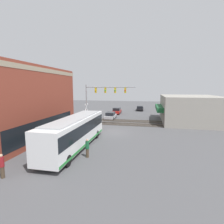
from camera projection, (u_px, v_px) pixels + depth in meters
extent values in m
plane|color=#4C4C4F|center=(114.00, 132.00, 25.67)|extent=(120.00, 120.00, 0.00)
cube|color=brown|center=(10.00, 103.00, 22.26)|extent=(16.36, 9.99, 9.14)
cube|color=gray|center=(42.00, 70.00, 20.73)|extent=(16.56, 0.36, 0.50)
cube|color=black|center=(46.00, 127.00, 21.67)|extent=(13.75, 0.12, 2.20)
cube|color=gray|center=(189.00, 109.00, 32.89)|extent=(12.19, 9.87, 4.99)
cube|color=#19592D|center=(159.00, 108.00, 33.97)|extent=(8.53, 1.20, 0.80)
cube|color=white|center=(76.00, 131.00, 18.84)|extent=(12.44, 2.55, 2.87)
cube|color=black|center=(76.00, 127.00, 18.78)|extent=(12.20, 2.59, 1.20)
cube|color=#288438|center=(76.00, 142.00, 19.02)|extent=(12.20, 2.58, 0.24)
cube|color=#A5A8AA|center=(75.00, 118.00, 18.64)|extent=(10.58, 2.17, 0.12)
cylinder|color=black|center=(88.00, 134.00, 22.93)|extent=(1.00, 2.57, 1.00)
cylinder|color=black|center=(55.00, 160.00, 14.75)|extent=(1.00, 2.57, 1.00)
cylinder|color=gray|center=(87.00, 105.00, 30.40)|extent=(0.20, 0.20, 7.02)
cylinder|color=gray|center=(110.00, 87.00, 29.12)|extent=(0.16, 8.43, 0.16)
cube|color=gold|center=(96.00, 90.00, 29.70)|extent=(0.30, 0.27, 0.90)
sphere|color=yellow|center=(95.00, 90.00, 29.54)|extent=(0.20, 0.20, 0.20)
cube|color=gold|center=(105.00, 90.00, 29.36)|extent=(0.30, 0.27, 0.90)
sphere|color=green|center=(105.00, 90.00, 29.20)|extent=(0.20, 0.20, 0.20)
cube|color=gold|center=(115.00, 90.00, 29.02)|extent=(0.30, 0.27, 0.90)
sphere|color=green|center=(115.00, 90.00, 28.86)|extent=(0.20, 0.20, 0.20)
cube|color=gold|center=(125.00, 90.00, 28.69)|extent=(0.30, 0.27, 0.90)
sphere|color=red|center=(125.00, 90.00, 28.53)|extent=(0.20, 0.20, 0.20)
cylinder|color=gray|center=(87.00, 115.00, 30.55)|extent=(0.14, 0.14, 3.60)
cube|color=white|center=(86.00, 107.00, 30.37)|extent=(1.41, 0.06, 1.41)
cube|color=white|center=(86.00, 107.00, 30.37)|extent=(1.41, 0.06, 1.41)
cylinder|color=#38383A|center=(87.00, 112.00, 30.48)|extent=(0.08, 0.90, 0.08)
sphere|color=red|center=(89.00, 112.00, 30.35)|extent=(0.28, 0.28, 0.28)
sphere|color=red|center=(84.00, 112.00, 30.53)|extent=(0.28, 0.28, 0.28)
cube|color=#332D28|center=(120.00, 124.00, 31.48)|extent=(2.60, 60.00, 0.03)
cube|color=#6B6056|center=(120.00, 124.00, 30.78)|extent=(0.07, 60.00, 0.15)
cube|color=#6B6056|center=(121.00, 123.00, 32.17)|extent=(0.07, 60.00, 0.15)
cube|color=#332D28|center=(123.00, 121.00, 34.58)|extent=(2.60, 60.00, 0.03)
cube|color=#6B6056|center=(122.00, 121.00, 33.88)|extent=(0.07, 60.00, 0.15)
cube|color=#6B6056|center=(123.00, 120.00, 35.27)|extent=(0.07, 60.00, 0.15)
cube|color=#B7B7BC|center=(111.00, 116.00, 36.56)|extent=(4.46, 1.80, 0.54)
cube|color=black|center=(110.00, 114.00, 36.26)|extent=(2.45, 1.62, 0.65)
cylinder|color=black|center=(112.00, 116.00, 37.93)|extent=(0.64, 1.82, 0.64)
cylinder|color=black|center=(109.00, 119.00, 35.24)|extent=(0.64, 1.82, 0.64)
cube|color=#B21E19|center=(117.00, 112.00, 43.65)|extent=(4.21, 1.80, 0.59)
cube|color=black|center=(117.00, 109.00, 43.35)|extent=(2.31, 1.62, 0.69)
cylinder|color=black|center=(118.00, 112.00, 44.94)|extent=(0.64, 1.82, 0.64)
cylinder|color=black|center=(116.00, 113.00, 42.41)|extent=(0.64, 1.82, 0.64)
cube|color=black|center=(140.00, 109.00, 49.94)|extent=(4.51, 1.80, 0.49)
cube|color=black|center=(140.00, 107.00, 49.65)|extent=(2.48, 1.62, 0.61)
cylinder|color=black|center=(140.00, 109.00, 51.32)|extent=(0.64, 1.82, 0.64)
cylinder|color=black|center=(140.00, 110.00, 48.61)|extent=(0.64, 1.82, 0.64)
cylinder|color=#473828|center=(2.00, 172.00, 12.69)|extent=(0.28, 0.28, 0.86)
cylinder|color=maroon|center=(2.00, 162.00, 12.58)|extent=(0.34, 0.34, 0.72)
sphere|color=tan|center=(1.00, 156.00, 12.51)|extent=(0.23, 0.23, 0.23)
cylinder|color=#473828|center=(87.00, 153.00, 16.45)|extent=(0.28, 0.28, 0.85)
cylinder|color=#195933|center=(87.00, 145.00, 16.34)|extent=(0.34, 0.34, 0.71)
sphere|color=tan|center=(87.00, 140.00, 16.27)|extent=(0.23, 0.23, 0.23)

